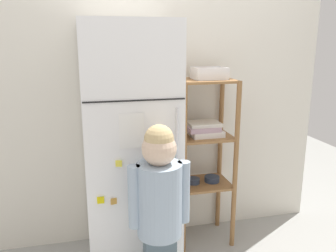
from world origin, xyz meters
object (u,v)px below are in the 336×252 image
at_px(pantry_shelf_unit, 204,145).
at_px(fruit_bin, 208,75).
at_px(child_standing, 159,199).
at_px(refrigerator, 130,148).

bearing_deg(pantry_shelf_unit, fruit_bin, 10.53).
xyz_separation_m(child_standing, pantry_shelf_unit, (0.47, 0.60, 0.11)).
height_order(refrigerator, fruit_bin, refrigerator).
bearing_deg(fruit_bin, pantry_shelf_unit, -169.47).
bearing_deg(refrigerator, fruit_bin, 12.24).
bearing_deg(fruit_bin, child_standing, -129.22).
height_order(pantry_shelf_unit, fruit_bin, fruit_bin).
relative_size(refrigerator, fruit_bin, 7.08).
xyz_separation_m(pantry_shelf_unit, fruit_bin, (0.02, 0.00, 0.53)).
relative_size(child_standing, fruit_bin, 4.69).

